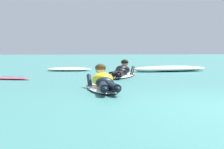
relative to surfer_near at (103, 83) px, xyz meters
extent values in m
plane|color=#387A75|center=(1.70, 7.12, -0.14)|extent=(120.00, 120.00, 0.00)
ellipsoid|color=white|center=(0.01, 0.09, -0.10)|extent=(0.68, 2.31, 0.07)
ellipsoid|color=white|center=(0.07, 1.18, -0.09)|extent=(0.21, 0.21, 0.06)
ellipsoid|color=yellow|center=(0.01, 0.14, 0.06)|extent=(0.44, 0.73, 0.35)
ellipsoid|color=black|center=(-0.02, -0.27, 0.03)|extent=(0.36, 0.30, 0.20)
cylinder|color=black|center=(-0.13, -0.82, 0.00)|extent=(0.23, 0.82, 0.14)
ellipsoid|color=black|center=(-0.17, -1.22, 0.00)|extent=(0.11, 0.23, 0.08)
cylinder|color=black|center=(0.03, -0.83, 0.00)|extent=(0.14, 0.81, 0.14)
ellipsoid|color=black|center=(0.03, -1.23, 0.00)|extent=(0.11, 0.23, 0.08)
cylinder|color=black|center=(-0.19, 0.54, -0.02)|extent=(0.12, 0.55, 0.32)
sphere|color=tan|center=(-0.17, 0.90, -0.12)|extent=(0.09, 0.09, 0.09)
cylinder|color=black|center=(0.25, 0.49, -0.02)|extent=(0.12, 0.55, 0.32)
sphere|color=tan|center=(0.27, 0.83, -0.12)|extent=(0.09, 0.09, 0.09)
sphere|color=tan|center=(0.03, 0.55, 0.25)|extent=(0.21, 0.21, 0.21)
ellipsoid|color=#47331E|center=(0.03, 0.53, 0.28)|extent=(0.23, 0.21, 0.16)
ellipsoid|color=white|center=(1.21, 4.07, -0.10)|extent=(1.35, 2.43, 0.07)
ellipsoid|color=white|center=(1.61, 5.14, -0.09)|extent=(0.26, 0.26, 0.06)
ellipsoid|color=black|center=(1.23, 4.11, 0.06)|extent=(0.61, 0.77, 0.35)
ellipsoid|color=black|center=(1.09, 3.75, 0.03)|extent=(0.42, 0.38, 0.20)
cylinder|color=black|center=(0.82, 3.25, 0.00)|extent=(0.45, 0.80, 0.14)
ellipsoid|color=black|center=(0.66, 2.88, 0.00)|extent=(0.17, 0.24, 0.08)
cylinder|color=black|center=(0.97, 3.20, 0.00)|extent=(0.37, 0.81, 0.14)
ellipsoid|color=black|center=(0.86, 2.81, 0.00)|extent=(0.17, 0.24, 0.08)
cylinder|color=black|center=(1.15, 4.54, -0.02)|extent=(0.29, 0.59, 0.34)
sphere|color=tan|center=(1.29, 4.90, -0.12)|extent=(0.09, 0.09, 0.09)
cylinder|color=black|center=(1.56, 4.37, -0.02)|extent=(0.29, 0.59, 0.34)
sphere|color=tan|center=(1.69, 4.71, -0.12)|extent=(0.09, 0.09, 0.09)
sphere|color=tan|center=(1.37, 4.48, 0.25)|extent=(0.21, 0.21, 0.21)
ellipsoid|color=black|center=(1.36, 4.46, 0.28)|extent=(0.28, 0.26, 0.16)
ellipsoid|color=white|center=(3.56, 7.00, -0.04)|extent=(3.09, 1.82, 0.20)
ellipsoid|color=white|center=(4.23, 7.34, -0.07)|extent=(1.16, 0.84, 0.14)
ellipsoid|color=white|center=(2.75, 6.68, -0.08)|extent=(1.06, 0.61, 0.11)
ellipsoid|color=white|center=(0.02, 8.00, -0.07)|extent=(1.72, 1.26, 0.13)
ellipsoid|color=white|center=(0.44, 8.10, -0.09)|extent=(0.72, 0.69, 0.09)
ellipsoid|color=white|center=(-0.47, 7.95, -0.10)|extent=(0.70, 0.67, 0.07)
camera|label=1|loc=(-1.34, -8.30, 0.63)|focal=71.22mm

